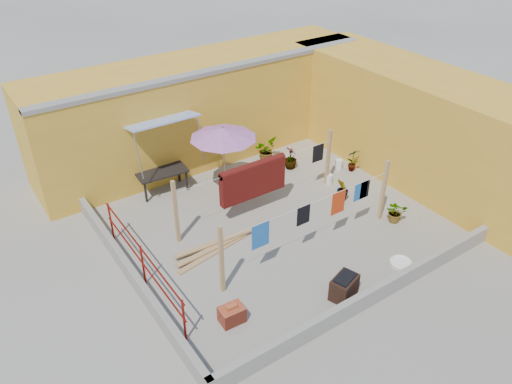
# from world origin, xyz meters

# --- Properties ---
(ground) EXTENTS (80.00, 80.00, 0.00)m
(ground) POSITION_xyz_m (0.00, 0.00, 0.00)
(ground) COLOR #9E998E
(ground) RESTS_ON ground
(wall_back) EXTENTS (11.00, 3.27, 3.21)m
(wall_back) POSITION_xyz_m (0.50, 4.69, 1.61)
(wall_back) COLOR gold
(wall_back) RESTS_ON ground
(wall_right) EXTENTS (2.40, 9.00, 3.20)m
(wall_right) POSITION_xyz_m (5.20, 0.00, 1.60)
(wall_right) COLOR gold
(wall_right) RESTS_ON ground
(parapet_front) EXTENTS (8.30, 0.16, 0.44)m
(parapet_front) POSITION_xyz_m (0.00, -3.58, 0.22)
(parapet_front) COLOR gray
(parapet_front) RESTS_ON ground
(parapet_left) EXTENTS (0.16, 7.30, 0.44)m
(parapet_left) POSITION_xyz_m (-4.08, 0.00, 0.22)
(parapet_left) COLOR gray
(parapet_left) RESTS_ON ground
(red_railing) EXTENTS (0.05, 4.20, 1.10)m
(red_railing) POSITION_xyz_m (-3.85, -0.20, 0.72)
(red_railing) COLOR maroon
(red_railing) RESTS_ON ground
(clothesline_rig) EXTENTS (5.09, 2.35, 1.80)m
(clothesline_rig) POSITION_xyz_m (-0.13, 0.58, 1.01)
(clothesline_rig) COLOR tan
(clothesline_rig) RESTS_ON ground
(patio_umbrella) EXTENTS (1.94, 1.94, 2.23)m
(patio_umbrella) POSITION_xyz_m (-0.38, 1.96, 2.01)
(patio_umbrella) COLOR gray
(patio_umbrella) RESTS_ON ground
(outdoor_table) EXTENTS (1.50, 0.82, 0.68)m
(outdoor_table) POSITION_xyz_m (-1.78, 3.20, 0.62)
(outdoor_table) COLOR black
(outdoor_table) RESTS_ON ground
(brick_stack) EXTENTS (0.54, 0.40, 0.45)m
(brick_stack) POSITION_xyz_m (-2.81, -2.30, 0.19)
(brick_stack) COLOR #9D3724
(brick_stack) RESTS_ON ground
(lumber_pile) EXTENTS (2.30, 0.63, 0.14)m
(lumber_pile) POSITION_xyz_m (-1.96, -0.04, 0.07)
(lumber_pile) COLOR tan
(lumber_pile) RESTS_ON ground
(brazier) EXTENTS (0.74, 0.61, 0.58)m
(brazier) POSITION_xyz_m (-0.37, -3.07, 0.28)
(brazier) COLOR black
(brazier) RESTS_ON ground
(white_basin) EXTENTS (0.54, 0.54, 0.09)m
(white_basin) POSITION_xyz_m (1.52, -3.06, 0.05)
(white_basin) COLOR silver
(white_basin) RESTS_ON ground
(water_jug_a) EXTENTS (0.22, 0.22, 0.35)m
(water_jug_a) POSITION_xyz_m (2.57, 0.78, 0.15)
(water_jug_a) COLOR silver
(water_jug_a) RESTS_ON ground
(water_jug_b) EXTENTS (0.24, 0.24, 0.37)m
(water_jug_b) POSITION_xyz_m (3.42, 1.26, 0.16)
(water_jug_b) COLOR silver
(water_jug_b) RESTS_ON ground
(green_hose) EXTENTS (0.48, 0.48, 0.07)m
(green_hose) POSITION_xyz_m (2.22, 2.55, 0.03)
(green_hose) COLOR #19701A
(green_hose) RESTS_ON ground
(plant_back_a) EXTENTS (0.94, 0.92, 0.79)m
(plant_back_a) POSITION_xyz_m (1.81, 3.03, 0.39)
(plant_back_a) COLOR #1B5F1C
(plant_back_a) RESTS_ON ground
(plant_back_b) EXTENTS (0.49, 0.49, 0.73)m
(plant_back_b) POSITION_xyz_m (2.19, 2.18, 0.37)
(plant_back_b) COLOR #1B5F1C
(plant_back_b) RESTS_ON ground
(plant_right_a) EXTENTS (0.45, 0.34, 0.79)m
(plant_right_a) POSITION_xyz_m (3.70, 0.95, 0.39)
(plant_right_a) COLOR #1B5F1C
(plant_right_a) RESTS_ON ground
(plant_right_b) EXTENTS (0.52, 0.53, 0.75)m
(plant_right_b) POSITION_xyz_m (2.26, -0.17, 0.38)
(plant_right_b) COLOR #1B5F1C
(plant_right_b) RESTS_ON ground
(plant_right_c) EXTENTS (0.73, 0.72, 0.61)m
(plant_right_c) POSITION_xyz_m (2.75, -1.74, 0.31)
(plant_right_c) COLOR #1B5F1C
(plant_right_c) RESTS_ON ground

